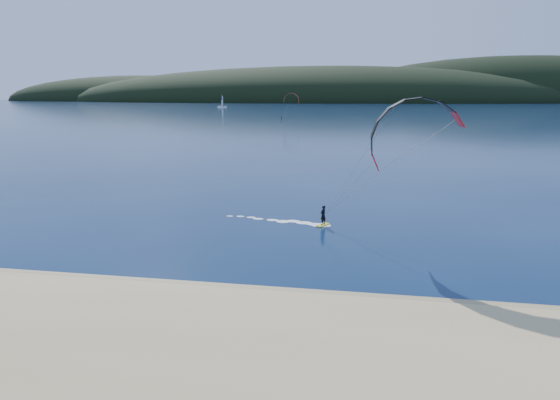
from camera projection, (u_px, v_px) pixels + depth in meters
name	position (u px, v px, depth m)	size (l,w,h in m)	color
ground	(180.00, 325.00, 25.17)	(1800.00, 1800.00, 0.00)	#081C3C
wet_sand	(206.00, 291.00, 29.49)	(220.00, 2.50, 0.10)	olive
headland	(350.00, 102.00, 741.27)	(1200.00, 310.00, 140.00)	black
kitesurfer_near	(411.00, 147.00, 37.37)	(22.60, 7.27, 12.69)	gold
kitesurfer_far	(291.00, 101.00, 211.42)	(9.97, 8.33, 11.99)	gold
sailboat	(222.00, 107.00, 422.26)	(8.34, 5.51, 12.17)	white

